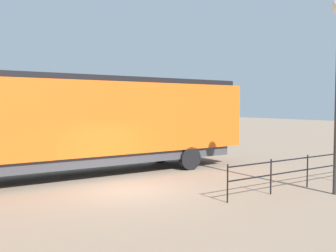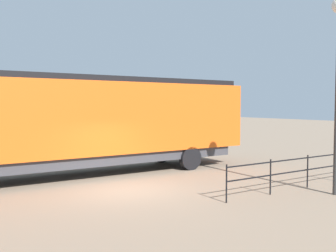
% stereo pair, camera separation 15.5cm
% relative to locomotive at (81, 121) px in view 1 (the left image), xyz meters
% --- Properties ---
extents(ground_plane, '(120.00, 120.00, 0.00)m').
position_rel_locomotive_xyz_m(ground_plane, '(3.55, 0.50, -2.40)').
color(ground_plane, '#84705B').
extents(locomotive, '(2.98, 17.02, 4.30)m').
position_rel_locomotive_xyz_m(locomotive, '(0.00, 0.00, 0.00)').
color(locomotive, '#D15114').
rests_on(locomotive, ground_plane).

